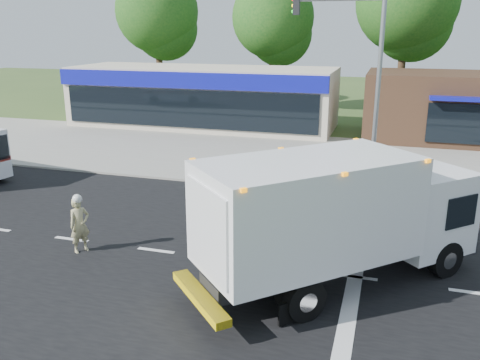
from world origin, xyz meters
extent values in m
plane|color=#385123|center=(0.00, 0.00, 0.00)|extent=(120.00, 120.00, 0.00)
cube|color=black|center=(0.00, 0.00, 0.00)|extent=(60.00, 14.00, 0.02)
cube|color=gray|center=(0.00, 8.20, 0.06)|extent=(60.00, 2.40, 0.12)
cube|color=gray|center=(0.00, 14.00, 0.01)|extent=(60.00, 9.00, 0.02)
cube|color=silver|center=(-6.00, 0.00, 0.02)|extent=(1.20, 0.15, 0.01)
cube|color=silver|center=(-3.00, 0.00, 0.02)|extent=(1.20, 0.15, 0.01)
cube|color=silver|center=(0.00, 0.00, 0.02)|extent=(1.20, 0.15, 0.01)
cube|color=silver|center=(3.00, 0.00, 0.02)|extent=(1.20, 0.15, 0.01)
cube|color=silver|center=(6.00, 0.00, 0.02)|extent=(1.20, 0.15, 0.01)
cube|color=silver|center=(3.00, -3.00, 0.02)|extent=(0.40, 7.00, 0.01)
cube|color=black|center=(1.80, -1.17, 0.76)|extent=(4.66, 4.54, 0.38)
cube|color=white|center=(4.57, 1.50, 1.68)|extent=(3.18, 3.18, 2.28)
cube|color=black|center=(5.31, 2.22, 1.90)|extent=(1.55, 1.60, 0.98)
cube|color=white|center=(1.80, -1.17, 2.28)|extent=(5.71, 5.63, 2.55)
cube|color=silver|center=(-0.17, -3.06, 2.22)|extent=(1.55, 1.61, 2.06)
cube|color=yellow|center=(-0.31, -3.20, 0.60)|extent=(2.08, 2.14, 0.20)
cube|color=orange|center=(1.80, -1.17, 3.52)|extent=(5.58, 5.52, 0.09)
cylinder|color=black|center=(3.90, 2.28, 0.52)|extent=(0.98, 0.96, 1.04)
cylinder|color=black|center=(5.33, 0.80, 0.52)|extent=(0.98, 0.96, 1.04)
cylinder|color=black|center=(0.50, -0.91, 0.52)|extent=(0.98, 0.96, 1.04)
cylinder|color=black|center=(2.01, -2.48, 0.52)|extent=(0.98, 0.96, 1.04)
imported|color=tan|center=(-5.16, -0.68, 0.86)|extent=(0.68, 0.75, 1.73)
sphere|color=white|center=(-5.16, -0.68, 1.70)|extent=(0.28, 0.28, 0.28)
cube|color=beige|center=(-9.00, 20.00, 2.00)|extent=(18.00, 6.00, 4.00)
cube|color=#0E129B|center=(-9.00, 16.95, 3.40)|extent=(18.00, 0.30, 1.00)
cube|color=black|center=(-9.00, 16.95, 1.60)|extent=(17.00, 0.12, 2.40)
cube|color=#382316|center=(7.00, 20.00, 2.00)|extent=(10.00, 6.00, 4.00)
cube|color=#0E129B|center=(7.00, 16.90, 2.90)|extent=(3.00, 1.20, 0.20)
cube|color=black|center=(7.00, 16.95, 1.50)|extent=(3.00, 0.12, 2.20)
cylinder|color=gray|center=(3.00, 7.60, 4.00)|extent=(0.18, 0.18, 8.00)
cube|color=black|center=(-0.30, 7.60, 7.40)|extent=(0.25, 0.25, 0.70)
cylinder|color=#332114|center=(-16.00, 28.00, 3.67)|extent=(0.56, 0.56, 7.35)
sphere|color=#154B16|center=(-16.00, 28.00, 7.88)|extent=(6.93, 6.93, 6.93)
sphere|color=#154B16|center=(-15.50, 28.50, 6.51)|extent=(5.46, 5.46, 5.46)
cylinder|color=#332114|center=(-6.00, 28.00, 3.43)|extent=(0.56, 0.56, 6.86)
sphere|color=#154B16|center=(-6.00, 28.00, 7.35)|extent=(6.47, 6.47, 6.47)
sphere|color=#154B16|center=(-5.50, 28.50, 6.08)|extent=(5.10, 5.10, 5.10)
cylinder|color=#332114|center=(4.00, 28.00, 3.92)|extent=(0.56, 0.56, 7.84)
sphere|color=#154B16|center=(4.00, 28.00, 8.40)|extent=(7.39, 7.39, 7.39)
sphere|color=#154B16|center=(4.50, 28.50, 6.94)|extent=(5.82, 5.82, 5.82)
camera|label=1|loc=(3.59, -12.95, 6.59)|focal=38.00mm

